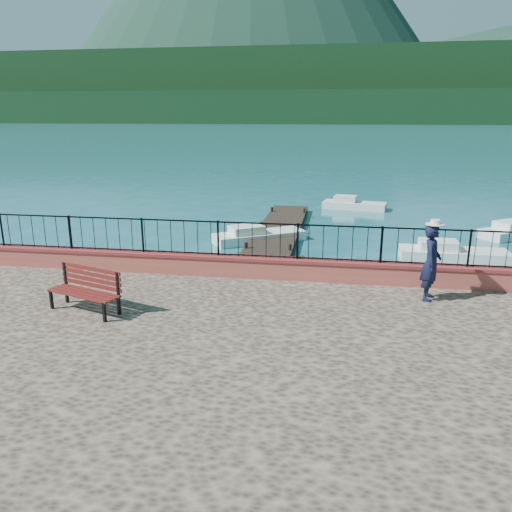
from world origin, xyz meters
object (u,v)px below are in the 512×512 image
(boat_4, at_px, (354,202))
(person, at_px, (431,263))
(park_bench, at_px, (86,299))
(boat_1, at_px, (454,250))
(boat_0, at_px, (259,233))

(boat_4, bearing_deg, person, -75.36)
(park_bench, distance_m, boat_1, 14.38)
(boat_1, bearing_deg, park_bench, -134.88)
(person, bearing_deg, boat_4, 19.20)
(park_bench, relative_size, boat_1, 0.46)
(park_bench, bearing_deg, person, 33.24)
(person, relative_size, boat_0, 0.45)
(park_bench, xyz_separation_m, boat_1, (10.24, 10.03, -1.10))
(park_bench, distance_m, person, 8.19)
(person, distance_m, boat_0, 11.36)
(boat_1, bearing_deg, boat_0, 168.66)
(person, distance_m, boat_4, 18.64)
(park_bench, height_order, person, person)
(person, xyz_separation_m, boat_1, (2.34, 7.94, -1.73))
(person, bearing_deg, boat_0, 45.93)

